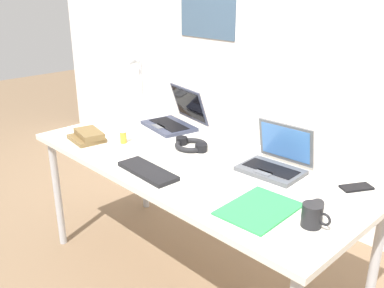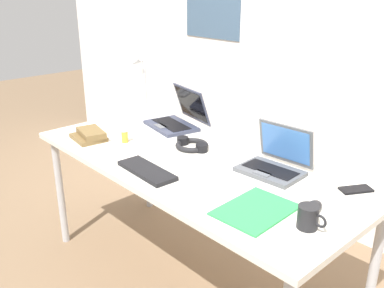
# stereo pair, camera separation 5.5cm
# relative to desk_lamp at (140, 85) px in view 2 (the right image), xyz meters

# --- Properties ---
(ground_plane) EXTENTS (12.00, 12.00, 0.00)m
(ground_plane) POSITION_rel_desk_lamp_xyz_m (0.80, -0.28, -0.94)
(ground_plane) COLOR #7A6047
(wall_back) EXTENTS (6.00, 0.13, 2.60)m
(wall_back) POSITION_rel_desk_lamp_xyz_m (0.80, 0.82, 0.36)
(wall_back) COLOR silver
(wall_back) RESTS_ON ground_plane
(desk) EXTENTS (1.80, 0.80, 0.74)m
(desk) POSITION_rel_desk_lamp_xyz_m (0.80, -0.28, -0.25)
(desk) COLOR silver
(desk) RESTS_ON ground_plane
(desk_lamp) EXTENTS (0.12, 0.18, 0.40)m
(desk_lamp) POSITION_rel_desk_lamp_xyz_m (0.00, 0.00, 0.00)
(desk_lamp) COLOR silver
(desk_lamp) RESTS_ON desk
(laptop_near_mouse) EXTENTS (0.38, 0.35, 0.23)m
(laptop_near_mouse) POSITION_rel_desk_lamp_xyz_m (0.36, 0.01, -0.15)
(laptop_near_mouse) COLOR #33384C
(laptop_near_mouse) RESTS_ON desk
(laptop_back_right) EXTENTS (0.30, 0.26, 0.21)m
(laptop_back_right) POSITION_rel_desk_lamp_xyz_m (1.17, -0.09, -0.15)
(laptop_back_right) COLOR #515459
(laptop_back_right) RESTS_ON desk
(external_keyboard) EXTENTS (0.34, 0.14, 0.02)m
(external_keyboard) POSITION_rel_desk_lamp_xyz_m (0.78, -0.54, -0.19)
(external_keyboard) COLOR black
(external_keyboard) RESTS_ON desk
(computer_mouse) EXTENTS (0.08, 0.11, 0.03)m
(computer_mouse) POSITION_rel_desk_lamp_xyz_m (1.50, -0.27, -0.18)
(computer_mouse) COLOR black
(computer_mouse) RESTS_ON desk
(cell_phone) EXTENTS (0.12, 0.15, 0.01)m
(cell_phone) POSITION_rel_desk_lamp_xyz_m (1.53, 0.00, -0.19)
(cell_phone) COLOR black
(cell_phone) RESTS_ON desk
(headphones) EXTENTS (0.21, 0.18, 0.04)m
(headphones) POSITION_rel_desk_lamp_xyz_m (0.69, -0.17, -0.18)
(headphones) COLOR black
(headphones) RESTS_ON desk
(pill_bottle) EXTENTS (0.04, 0.04, 0.08)m
(pill_bottle) POSITION_rel_desk_lamp_xyz_m (0.37, -0.39, -0.16)
(pill_bottle) COLOR gold
(pill_bottle) RESTS_ON desk
(book_stack) EXTENTS (0.23, 0.18, 0.06)m
(book_stack) POSITION_rel_desk_lamp_xyz_m (0.20, -0.51, -0.17)
(book_stack) COLOR brown
(book_stack) RESTS_ON desk
(paper_folder_near_lamp) EXTENTS (0.24, 0.32, 0.01)m
(paper_folder_near_lamp) POSITION_rel_desk_lamp_xyz_m (1.35, -0.45, -0.19)
(paper_folder_near_lamp) COLOR green
(paper_folder_near_lamp) RESTS_ON desk
(coffee_mug) EXTENTS (0.11, 0.08, 0.09)m
(coffee_mug) POSITION_rel_desk_lamp_xyz_m (1.55, -0.40, -0.15)
(coffee_mug) COLOR black
(coffee_mug) RESTS_ON desk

